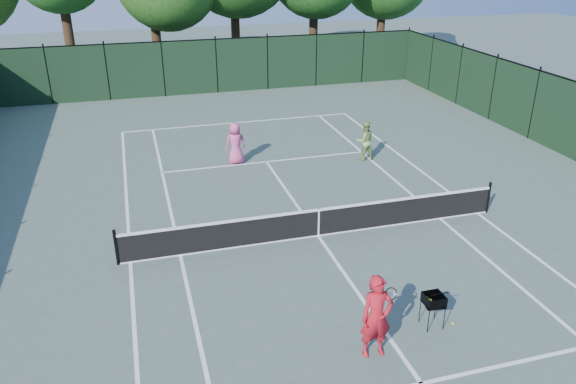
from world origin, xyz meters
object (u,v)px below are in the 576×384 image
object	(u,v)px
coach	(377,317)
player_green	(365,141)
player_pink	(236,143)
loose_ball_midcourt	(453,324)
ball_hopper	(434,300)

from	to	relation	value
coach	player_green	world-z (taller)	coach
player_green	player_pink	bearing A→B (deg)	-15.32
loose_ball_midcourt	coach	bearing A→B (deg)	-169.68
coach	loose_ball_midcourt	xyz separation A→B (m)	(2.17, 0.40, -0.93)
player_green	loose_ball_midcourt	bearing A→B (deg)	74.22
player_green	coach	bearing A→B (deg)	64.20
player_pink	player_green	xyz separation A→B (m)	(5.04, -1.03, -0.03)
player_pink	coach	bearing A→B (deg)	87.89
coach	player_green	bearing A→B (deg)	70.21
player_pink	ball_hopper	xyz separation A→B (m)	(2.30, -11.37, -0.13)
ball_hopper	loose_ball_midcourt	world-z (taller)	ball_hopper
coach	loose_ball_midcourt	size ratio (longest dim) A/B	28.22
coach	player_green	distance (m)	11.72
coach	player_pink	distance (m)	11.91
coach	ball_hopper	bearing A→B (deg)	19.57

